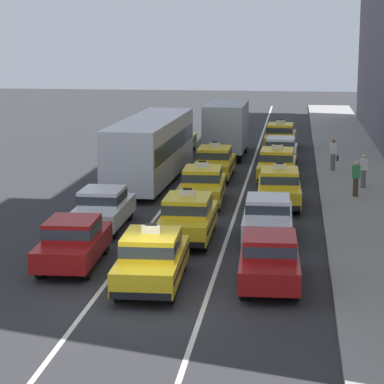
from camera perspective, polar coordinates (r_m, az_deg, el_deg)
name	(u,v)px	position (r m, az deg, el deg)	size (l,w,h in m)	color
ground_plane	(149,302)	(23.13, -3.07, -7.75)	(160.00, 160.00, 0.00)	#2B2B2D
lane_stripe_left_center	(187,176)	(42.54, -0.34, 1.16)	(0.14, 80.00, 0.01)	silver
lane_stripe_center_right	(248,177)	(42.24, 3.96, 1.05)	(0.14, 80.00, 0.01)	silver
sidewalk_curb	(365,198)	(37.38, 12.10, -0.43)	(4.00, 90.00, 0.15)	gray
sedan_left_nearest	(73,241)	(26.54, -8.39, -3.41)	(1.92, 4.36, 1.58)	black
sedan_left_second	(103,207)	(31.34, -6.30, -1.06)	(1.78, 4.31, 1.58)	black
bus_left_third	(151,146)	(40.54, -2.89, 3.23)	(2.80, 11.26, 3.22)	black
taxi_left_fourth	(177,140)	(50.03, -1.03, 3.72)	(1.87, 4.58, 1.96)	black
taxi_center_nearest	(152,258)	(24.24, -2.86, -4.66)	(1.95, 4.61, 1.96)	black
taxi_center_second	(188,217)	(29.44, -0.30, -1.75)	(1.86, 4.57, 1.96)	black
taxi_center_third	(203,185)	(35.44, 0.75, 0.51)	(1.96, 4.62, 1.96)	black
taxi_center_fourth	(215,162)	(41.55, 1.61, 2.13)	(1.85, 4.57, 1.96)	black
box_truck_center_fifth	(227,127)	(49.02, 2.51, 4.61)	(2.36, 6.98, 3.27)	black
sedan_right_nearest	(269,258)	(24.43, 5.48, -4.65)	(1.91, 4.36, 1.58)	black
sedan_right_second	(268,216)	(29.79, 5.37, -1.70)	(1.83, 4.33, 1.58)	black
taxi_right_third	(279,187)	(35.21, 6.17, 0.37)	(1.95, 4.61, 1.96)	black
taxi_right_fourth	(277,164)	(41.03, 6.02, 1.95)	(1.92, 4.60, 1.96)	black
sedan_right_fifth	(281,150)	(46.14, 6.27, 2.96)	(1.89, 4.35, 1.58)	black
taxi_right_sixth	(280,136)	(52.08, 6.25, 3.96)	(1.98, 4.62, 1.96)	black
pedestrian_near_crosswalk	(356,178)	(37.20, 11.49, 0.96)	(0.36, 0.24, 1.63)	#473828
pedestrian_mid_block	(333,155)	(43.89, 9.94, 2.61)	(0.47, 0.24, 1.67)	slate
pedestrian_trailing	(363,171)	(39.32, 12.00, 1.47)	(0.36, 0.24, 1.60)	slate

